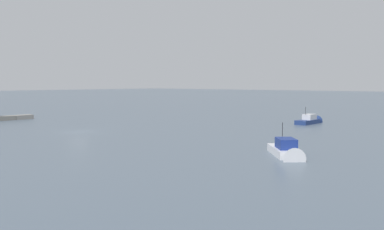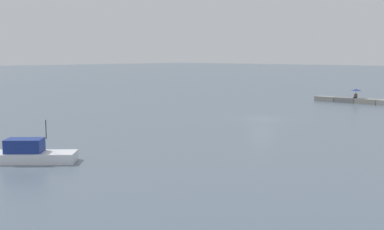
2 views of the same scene
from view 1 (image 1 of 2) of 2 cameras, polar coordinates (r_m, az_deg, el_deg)
ground_plane at (r=53.78m, az=-14.54°, el=-2.13°), size 500.00×500.00×0.00m
motorboat_navy_near at (r=64.83m, az=15.11°, el=-0.78°), size 5.50×1.80×3.07m
motorboat_white_far at (r=35.55m, az=12.23°, el=-4.79°), size 5.41×5.23×3.24m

